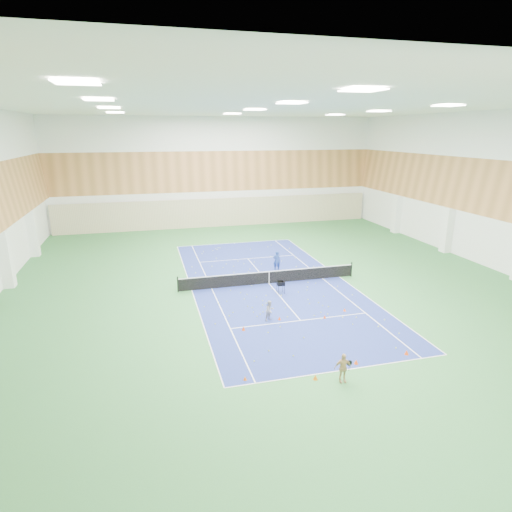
# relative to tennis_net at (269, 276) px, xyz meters

# --- Properties ---
(ground) EXTENTS (40.00, 40.00, 0.00)m
(ground) POSITION_rel_tennis_net_xyz_m (0.00, 0.00, -0.55)
(ground) COLOR #2F6F37
(ground) RESTS_ON ground
(room_shell) EXTENTS (36.00, 40.00, 12.00)m
(room_shell) POSITION_rel_tennis_net_xyz_m (0.00, 0.00, 5.45)
(room_shell) COLOR white
(room_shell) RESTS_ON ground
(wood_cladding) EXTENTS (36.00, 40.00, 8.00)m
(wood_cladding) POSITION_rel_tennis_net_xyz_m (0.00, 0.00, 7.45)
(wood_cladding) COLOR #BA7C45
(wood_cladding) RESTS_ON room_shell
(ceiling_light_grid) EXTENTS (21.40, 25.40, 0.06)m
(ceiling_light_grid) POSITION_rel_tennis_net_xyz_m (0.00, 0.00, 11.37)
(ceiling_light_grid) COLOR white
(ceiling_light_grid) RESTS_ON room_shell
(court_surface) EXTENTS (10.97, 23.77, 0.01)m
(court_surface) POSITION_rel_tennis_net_xyz_m (0.00, 0.00, -0.55)
(court_surface) COLOR navy
(court_surface) RESTS_ON ground
(tennis_balls_scatter) EXTENTS (10.57, 22.77, 0.07)m
(tennis_balls_scatter) POSITION_rel_tennis_net_xyz_m (0.00, 0.00, -0.50)
(tennis_balls_scatter) COLOR #D1E727
(tennis_balls_scatter) RESTS_ON ground
(tennis_net) EXTENTS (12.80, 0.10, 1.10)m
(tennis_net) POSITION_rel_tennis_net_xyz_m (0.00, 0.00, 0.00)
(tennis_net) COLOR black
(tennis_net) RESTS_ON ground
(back_curtain) EXTENTS (35.40, 0.16, 3.20)m
(back_curtain) POSITION_rel_tennis_net_xyz_m (0.00, 19.75, 1.05)
(back_curtain) COLOR #C6B793
(back_curtain) RESTS_ON ground
(coach) EXTENTS (0.66, 0.55, 1.56)m
(coach) POSITION_rel_tennis_net_xyz_m (1.45, 2.82, 0.23)
(coach) COLOR navy
(coach) RESTS_ON ground
(child_court) EXTENTS (0.73, 0.69, 1.20)m
(child_court) POSITION_rel_tennis_net_xyz_m (-1.69, -5.88, 0.05)
(child_court) COLOR #9898A0
(child_court) RESTS_ON ground
(child_apron) EXTENTS (0.81, 0.39, 1.34)m
(child_apron) POSITION_rel_tennis_net_xyz_m (-0.45, -12.70, 0.12)
(child_apron) COLOR tan
(child_apron) RESTS_ON ground
(ball_cart) EXTENTS (0.52, 0.52, 0.86)m
(ball_cart) POSITION_rel_tennis_net_xyz_m (0.22, -1.98, -0.12)
(ball_cart) COLOR black
(ball_cart) RESTS_ON ground
(cone_svc_a) EXTENTS (0.21, 0.21, 0.23)m
(cone_svc_a) POSITION_rel_tennis_net_xyz_m (-3.45, -6.77, -0.43)
(cone_svc_a) COLOR #D8410B
(cone_svc_a) RESTS_ON ground
(cone_svc_b) EXTENTS (0.18, 0.18, 0.20)m
(cone_svc_b) POSITION_rel_tennis_net_xyz_m (-1.15, -5.99, -0.45)
(cone_svc_b) COLOR #F0480C
(cone_svc_b) RESTS_ON ground
(cone_svc_c) EXTENTS (0.18, 0.18, 0.20)m
(cone_svc_c) POSITION_rel_tennis_net_xyz_m (1.46, -6.46, -0.45)
(cone_svc_c) COLOR #DB3D0B
(cone_svc_c) RESTS_ON ground
(cone_svc_d) EXTENTS (0.19, 0.19, 0.20)m
(cone_svc_d) POSITION_rel_tennis_net_xyz_m (3.04, -5.82, -0.45)
(cone_svc_d) COLOR #FB4E0D
(cone_svc_d) RESTS_ON ground
(cone_base_a) EXTENTS (0.18, 0.18, 0.19)m
(cone_base_a) POSITION_rel_tennis_net_xyz_m (-4.49, -11.52, -0.45)
(cone_base_a) COLOR #FC640D
(cone_base_a) RESTS_ON ground
(cone_base_b) EXTENTS (0.21, 0.21, 0.23)m
(cone_base_b) POSITION_rel_tennis_net_xyz_m (-1.51, -12.25, -0.44)
(cone_base_b) COLOR orange
(cone_base_b) RESTS_ON ground
(cone_base_c) EXTENTS (0.21, 0.21, 0.23)m
(cone_base_c) POSITION_rel_tennis_net_xyz_m (0.83, -11.53, -0.43)
(cone_base_c) COLOR #FF4D0D
(cone_base_c) RESTS_ON ground
(cone_base_d) EXTENTS (0.22, 0.22, 0.24)m
(cone_base_d) POSITION_rel_tennis_net_xyz_m (3.61, -11.36, -0.43)
(cone_base_d) COLOR #F4430C
(cone_base_d) RESTS_ON ground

